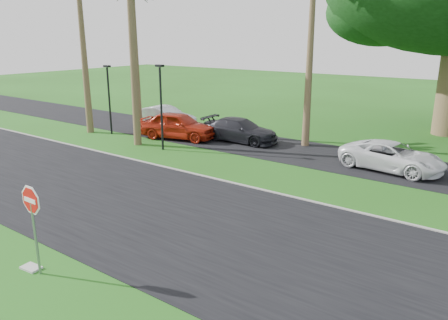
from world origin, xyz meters
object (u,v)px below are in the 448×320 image
at_px(car_silver, 165,118).
at_px(car_minivan, 392,157).
at_px(stop_sign_near, 32,212).
at_px(car_red, 178,126).
at_px(car_dark, 240,130).

distance_m(car_silver, car_minivan, 15.23).
bearing_deg(stop_sign_near, car_minivan, 71.98).
bearing_deg(car_silver, car_red, -125.71).
bearing_deg(car_red, stop_sign_near, -166.16).
bearing_deg(car_minivan, car_red, 100.79).
xyz_separation_m(stop_sign_near, car_minivan, (4.88, 15.00, -1.12)).
xyz_separation_m(car_red, car_minivan, (12.45, 1.00, -0.16)).
bearing_deg(stop_sign_near, car_silver, 123.27).
relative_size(car_silver, car_red, 0.93).
distance_m(car_red, car_minivan, 12.50).
bearing_deg(car_minivan, stop_sign_near, 168.16).
distance_m(stop_sign_near, car_silver, 18.87).
bearing_deg(car_minivan, car_dark, 92.30).
xyz_separation_m(stop_sign_near, car_dark, (-4.08, 15.61, -1.09)).
height_order(car_red, car_dark, car_red).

